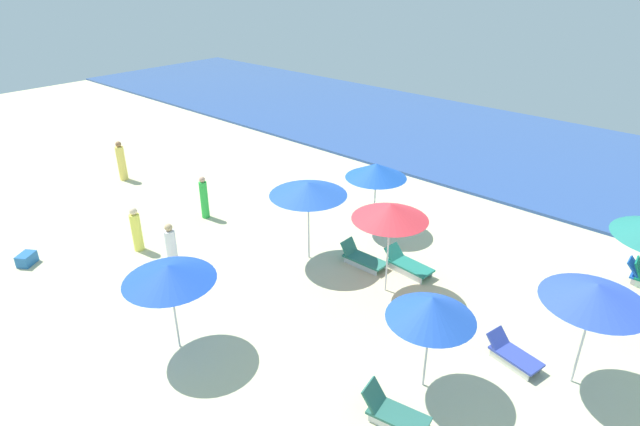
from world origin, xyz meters
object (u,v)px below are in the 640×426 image
at_px(lounge_chair_1_0, 393,412).
at_px(lounge_chair_4_0, 362,258).
at_px(lounge_chair_4_1, 408,264).
at_px(umbrella_2, 376,171).
at_px(beachgoer_3, 172,249).
at_px(umbrella_6, 596,293).
at_px(beachgoer_0, 136,230).
at_px(beachgoer_2, 121,162).
at_px(umbrella_5, 308,189).
at_px(umbrella_4, 390,212).
at_px(umbrella_0, 169,273).
at_px(cooler_box_1, 27,259).
at_px(beach_ball_0, 197,283).
at_px(lounge_chair_6_0, 513,354).
at_px(umbrella_1, 432,308).
at_px(beachgoer_1, 204,198).

bearing_deg(lounge_chair_1_0, lounge_chair_4_0, 33.47).
bearing_deg(lounge_chair_4_1, umbrella_2, 62.11).
relative_size(lounge_chair_4_0, beachgoer_3, 0.94).
distance_m(lounge_chair_1_0, umbrella_2, 8.70).
xyz_separation_m(umbrella_2, umbrella_6, (7.73, -2.96, 0.22)).
xyz_separation_m(beachgoer_0, beachgoer_2, (-5.85, 2.76, 0.08)).
bearing_deg(umbrella_5, umbrella_2, 83.58).
bearing_deg(umbrella_2, umbrella_4, -48.22).
xyz_separation_m(umbrella_4, beachgoer_2, (-13.14, -0.70, -1.70)).
distance_m(umbrella_0, beachgoer_2, 11.83).
bearing_deg(lounge_chair_1_0, beachgoer_3, 77.53).
bearing_deg(cooler_box_1, lounge_chair_4_0, 98.72).
xyz_separation_m(umbrella_0, lounge_chair_4_0, (0.99, 5.99, -1.90)).
height_order(beachgoer_3, beach_ball_0, beachgoer_3).
distance_m(beachgoer_0, beachgoer_2, 6.47).
bearing_deg(umbrella_4, cooler_box_1, -145.41).
distance_m(lounge_chair_1_0, lounge_chair_6_0, 3.48).
bearing_deg(umbrella_1, umbrella_0, -150.68).
height_order(umbrella_1, beachgoer_0, umbrella_1).
bearing_deg(lounge_chair_4_1, beachgoer_3, 136.23).
bearing_deg(beachgoer_1, umbrella_5, 176.40).
height_order(lounge_chair_4_1, lounge_chair_6_0, lounge_chair_4_1).
relative_size(lounge_chair_1_0, umbrella_5, 0.56).
distance_m(umbrella_2, lounge_chair_4_1, 3.48).
height_order(lounge_chair_4_1, beachgoer_1, beachgoer_1).
distance_m(umbrella_4, lounge_chair_4_0, 2.73).
height_order(umbrella_4, beachgoer_1, umbrella_4).
xyz_separation_m(umbrella_5, beachgoer_2, (-10.28, -0.56, -1.58)).
height_order(lounge_chair_4_1, umbrella_5, umbrella_5).
xyz_separation_m(umbrella_4, lounge_chair_6_0, (3.93, -0.42, -2.28)).
bearing_deg(umbrella_5, umbrella_4, 2.70).
xyz_separation_m(lounge_chair_1_0, umbrella_5, (-5.71, 3.60, 2.14)).
distance_m(umbrella_1, umbrella_5, 6.10).
height_order(umbrella_5, beachgoer_2, umbrella_5).
height_order(lounge_chair_4_0, beachgoer_2, beachgoer_2).
bearing_deg(umbrella_1, lounge_chair_4_0, 142.91).
height_order(beachgoer_0, cooler_box_1, beachgoer_0).
height_order(umbrella_1, lounge_chair_4_0, umbrella_1).
xyz_separation_m(lounge_chair_1_0, beachgoer_3, (-8.26, 0.32, 0.50)).
bearing_deg(lounge_chair_4_0, cooler_box_1, 130.86).
bearing_deg(umbrella_4, beachgoer_0, -154.62).
xyz_separation_m(umbrella_4, lounge_chair_4_0, (-1.35, 0.66, -2.28)).
xyz_separation_m(umbrella_2, lounge_chair_4_0, (1.18, -2.17, -1.95)).
relative_size(beachgoer_0, cooler_box_1, 2.68).
bearing_deg(umbrella_2, lounge_chair_4_1, -32.80).
bearing_deg(cooler_box_1, umbrella_4, 91.45).
distance_m(umbrella_2, beachgoer_0, 8.02).
distance_m(beachgoer_0, beach_ball_0, 3.28).
xyz_separation_m(umbrella_4, umbrella_5, (-2.86, -0.13, -0.13)).
relative_size(lounge_chair_4_1, beachgoer_1, 0.99).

